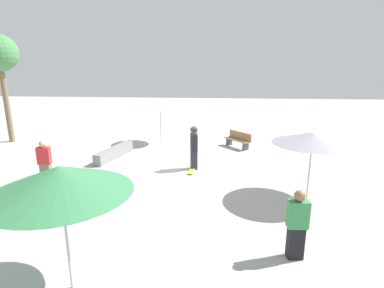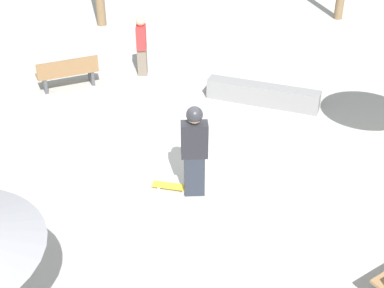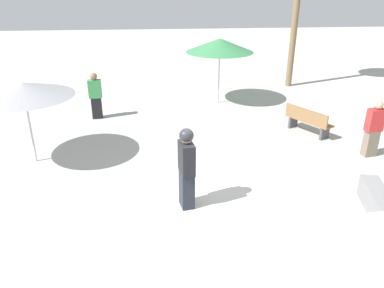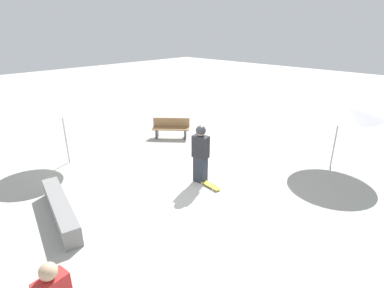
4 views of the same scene
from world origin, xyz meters
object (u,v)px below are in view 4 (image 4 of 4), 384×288
bench_far (171,128)px  shade_umbrella_white (60,105)px  skateboard (210,185)px  shade_umbrella_grey (341,110)px  concrete_ledge (60,209)px  skater_main (201,152)px

bench_far → shade_umbrella_white: 4.70m
skateboard → shade_umbrella_grey: bearing=67.8°
bench_far → shade_umbrella_grey: size_ratio=0.59×
skateboard → bench_far: 4.63m
concrete_ledge → bench_far: 6.46m
bench_far → concrete_ledge: bearing=70.7°
bench_far → shade_umbrella_white: bearing=39.6°
bench_far → shade_umbrella_white: size_ratio=0.65×
bench_far → shade_umbrella_white: shade_umbrella_white is taller
skater_main → shade_umbrella_white: (4.36, 2.24, 1.13)m
skater_main → shade_umbrella_white: bearing=-162.9°
skater_main → shade_umbrella_white: shade_umbrella_white is taller
skater_main → bench_far: skater_main is taller
skater_main → shade_umbrella_grey: shade_umbrella_grey is taller
skater_main → skateboard: bearing=-17.4°
skateboard → shade_umbrella_grey: (-2.13, -4.04, 1.98)m
skateboard → shade_umbrella_white: bearing=-150.0°
skateboard → concrete_ledge: 4.21m
skateboard → shade_umbrella_grey: shade_umbrella_grey is taller
skater_main → bench_far: (3.65, -2.09, -0.57)m
concrete_ledge → bench_far: bench_far is taller
skateboard → shade_umbrella_white: (4.80, 2.18, 2.07)m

